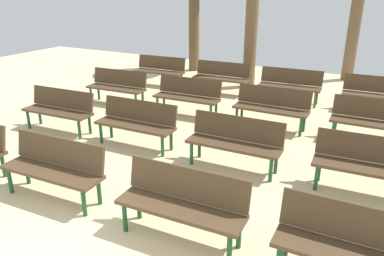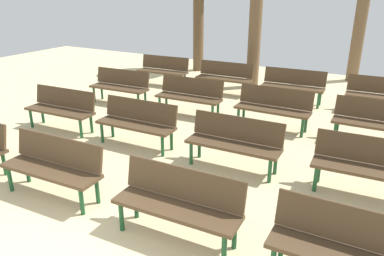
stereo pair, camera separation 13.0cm
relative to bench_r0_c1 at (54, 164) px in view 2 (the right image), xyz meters
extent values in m
cylinder|color=#194C28|center=(-1.23, 0.02, -0.30)|extent=(0.06, 0.06, 0.40)
cube|color=#4C3823|center=(0.00, -0.08, -0.07)|extent=(1.62, 0.52, 0.05)
cube|color=#4C3823|center=(-0.01, 0.12, 0.17)|extent=(1.60, 0.20, 0.40)
cylinder|color=#194C28|center=(-0.69, -0.27, -0.30)|extent=(0.06, 0.06, 0.40)
cylinder|color=#194C28|center=(0.71, -0.20, -0.30)|extent=(0.06, 0.06, 0.40)
cylinder|color=#194C28|center=(-0.70, 0.05, -0.30)|extent=(0.06, 0.06, 0.40)
cylinder|color=#194C28|center=(0.70, 0.12, -0.30)|extent=(0.06, 0.06, 0.40)
cube|color=#4C3823|center=(2.10, -0.03, -0.07)|extent=(1.62, 0.50, 0.05)
cube|color=#4C3823|center=(2.09, 0.17, 0.17)|extent=(1.60, 0.18, 0.40)
cylinder|color=#194C28|center=(1.40, -0.22, -0.30)|extent=(0.06, 0.06, 0.40)
cylinder|color=#194C28|center=(2.80, -0.16, -0.30)|extent=(0.06, 0.06, 0.40)
cylinder|color=#194C28|center=(1.39, 0.10, -0.30)|extent=(0.06, 0.06, 0.40)
cylinder|color=#194C28|center=(2.79, 0.16, -0.30)|extent=(0.06, 0.06, 0.40)
cube|color=#4C3823|center=(4.03, 0.26, 0.17)|extent=(1.60, 0.14, 0.40)
cylinder|color=#194C28|center=(3.34, 0.22, -0.30)|extent=(0.06, 0.06, 0.40)
cube|color=#4C3823|center=(-2.00, 1.92, -0.07)|extent=(1.62, 0.53, 0.05)
cube|color=#4C3823|center=(-2.01, 2.12, 0.17)|extent=(1.60, 0.21, 0.40)
cylinder|color=#194C28|center=(-2.69, 1.73, -0.30)|extent=(0.06, 0.06, 0.40)
cylinder|color=#194C28|center=(-1.29, 1.80, -0.30)|extent=(0.06, 0.06, 0.40)
cylinder|color=#194C28|center=(-2.71, 2.04, -0.30)|extent=(0.06, 0.06, 0.40)
cylinder|color=#194C28|center=(-1.31, 2.12, -0.30)|extent=(0.06, 0.06, 0.40)
cube|color=#4C3823|center=(-0.07, 2.02, -0.07)|extent=(1.61, 0.49, 0.05)
cube|color=#4C3823|center=(-0.07, 2.22, 0.17)|extent=(1.60, 0.17, 0.40)
cylinder|color=#194C28|center=(-0.76, 1.84, -0.30)|extent=(0.06, 0.06, 0.40)
cylinder|color=#194C28|center=(0.64, 1.88, -0.30)|extent=(0.06, 0.06, 0.40)
cylinder|color=#194C28|center=(-0.77, 2.16, -0.30)|extent=(0.06, 0.06, 0.40)
cylinder|color=#194C28|center=(0.63, 2.20, -0.30)|extent=(0.06, 0.06, 0.40)
cube|color=#4C3823|center=(1.94, 2.04, -0.07)|extent=(1.61, 0.48, 0.05)
cube|color=#4C3823|center=(1.94, 2.24, 0.17)|extent=(1.60, 0.17, 0.40)
cylinder|color=#194C28|center=(1.25, 1.86, -0.30)|extent=(0.06, 0.06, 0.40)
cylinder|color=#194C28|center=(2.65, 1.90, -0.30)|extent=(0.06, 0.06, 0.40)
cylinder|color=#194C28|center=(1.24, 2.18, -0.30)|extent=(0.06, 0.06, 0.40)
cylinder|color=#194C28|center=(2.64, 2.22, -0.30)|extent=(0.06, 0.06, 0.40)
cube|color=#4C3823|center=(4.02, 2.17, -0.07)|extent=(1.62, 0.53, 0.05)
cube|color=#4C3823|center=(4.01, 2.37, 0.17)|extent=(1.60, 0.21, 0.40)
cylinder|color=#194C28|center=(3.33, 1.97, -0.30)|extent=(0.06, 0.06, 0.40)
cylinder|color=#194C28|center=(3.31, 2.29, -0.30)|extent=(0.06, 0.06, 0.40)
cube|color=#4C3823|center=(-2.12, 4.02, -0.07)|extent=(1.62, 0.53, 0.05)
cube|color=#4C3823|center=(-2.13, 4.22, 0.17)|extent=(1.60, 0.21, 0.40)
cylinder|color=#194C28|center=(-2.81, 3.82, -0.30)|extent=(0.06, 0.06, 0.40)
cylinder|color=#194C28|center=(-1.42, 3.89, -0.30)|extent=(0.06, 0.06, 0.40)
cylinder|color=#194C28|center=(-2.83, 4.14, -0.30)|extent=(0.06, 0.06, 0.40)
cylinder|color=#194C28|center=(-1.43, 4.21, -0.30)|extent=(0.06, 0.06, 0.40)
cube|color=#4C3823|center=(-0.09, 4.10, -0.07)|extent=(1.62, 0.51, 0.05)
cube|color=#4C3823|center=(-0.10, 4.30, 0.17)|extent=(1.60, 0.19, 0.40)
cylinder|color=#194C28|center=(-0.79, 3.91, -0.30)|extent=(0.06, 0.06, 0.40)
cylinder|color=#194C28|center=(0.61, 3.97, -0.30)|extent=(0.06, 0.06, 0.40)
cylinder|color=#194C28|center=(-0.80, 4.23, -0.30)|extent=(0.06, 0.06, 0.40)
cylinder|color=#194C28|center=(0.60, 4.29, -0.30)|extent=(0.06, 0.06, 0.40)
cube|color=#4C3823|center=(1.92, 4.19, -0.07)|extent=(1.60, 0.45, 0.05)
cube|color=#4C3823|center=(1.92, 4.39, 0.17)|extent=(1.60, 0.13, 0.40)
cylinder|color=#194C28|center=(1.22, 4.03, -0.30)|extent=(0.06, 0.06, 0.40)
cylinder|color=#194C28|center=(2.62, 4.03, -0.30)|extent=(0.06, 0.06, 0.40)
cylinder|color=#194C28|center=(1.22, 4.35, -0.30)|extent=(0.06, 0.06, 0.40)
cylinder|color=#194C28|center=(2.62, 4.35, -0.30)|extent=(0.06, 0.06, 0.40)
cube|color=#4C3823|center=(3.94, 4.27, -0.07)|extent=(1.61, 0.47, 0.05)
cube|color=#4C3823|center=(3.94, 4.47, 0.17)|extent=(1.60, 0.15, 0.40)
cylinder|color=#194C28|center=(3.25, 4.10, -0.30)|extent=(0.06, 0.06, 0.40)
cylinder|color=#194C28|center=(3.24, 4.42, -0.30)|extent=(0.06, 0.06, 0.40)
cube|color=#4C3823|center=(-2.21, 6.19, -0.07)|extent=(1.62, 0.53, 0.05)
cube|color=#4C3823|center=(-2.22, 6.38, 0.17)|extent=(1.60, 0.22, 0.40)
cylinder|color=#194C28|center=(-2.90, 5.98, -0.30)|extent=(0.06, 0.06, 0.40)
cylinder|color=#194C28|center=(-1.50, 6.07, -0.30)|extent=(0.06, 0.06, 0.40)
cylinder|color=#194C28|center=(-2.92, 6.30, -0.30)|extent=(0.06, 0.06, 0.40)
cylinder|color=#194C28|center=(-1.52, 6.39, -0.30)|extent=(0.06, 0.06, 0.40)
cube|color=#4C3823|center=(-0.17, 6.26, -0.07)|extent=(1.62, 0.51, 0.05)
cube|color=#4C3823|center=(-0.18, 6.46, 0.17)|extent=(1.60, 0.19, 0.40)
cylinder|color=#194C28|center=(-0.86, 6.07, -0.30)|extent=(0.06, 0.06, 0.40)
cylinder|color=#194C28|center=(0.54, 6.13, -0.30)|extent=(0.06, 0.06, 0.40)
cylinder|color=#194C28|center=(-0.88, 6.39, -0.30)|extent=(0.06, 0.06, 0.40)
cylinder|color=#194C28|center=(0.52, 6.45, -0.30)|extent=(0.06, 0.06, 0.40)
cube|color=#4C3823|center=(1.79, 6.26, -0.07)|extent=(1.62, 0.53, 0.05)
cube|color=#4C3823|center=(1.78, 6.46, 0.17)|extent=(1.60, 0.21, 0.40)
cylinder|color=#194C28|center=(1.10, 6.06, -0.30)|extent=(0.06, 0.06, 0.40)
cylinder|color=#194C28|center=(2.50, 6.14, -0.30)|extent=(0.06, 0.06, 0.40)
cylinder|color=#194C28|center=(1.09, 6.38, -0.30)|extent=(0.06, 0.06, 0.40)
cylinder|color=#194C28|center=(2.48, 6.46, -0.30)|extent=(0.06, 0.06, 0.40)
cube|color=#4C3823|center=(3.88, 6.40, -0.07)|extent=(1.62, 0.52, 0.05)
cube|color=#4C3823|center=(3.87, 6.60, 0.17)|extent=(1.60, 0.21, 0.40)
cylinder|color=#194C28|center=(3.19, 6.21, -0.30)|extent=(0.06, 0.06, 0.40)
cylinder|color=#194C28|center=(3.18, 6.52, -0.30)|extent=(0.06, 0.06, 0.40)
cylinder|color=brown|center=(-2.30, 8.68, 0.98)|extent=(0.37, 0.37, 2.96)
cylinder|color=brown|center=(2.83, 9.74, 0.94)|extent=(0.37, 0.37, 2.88)
cylinder|color=brown|center=(0.27, 7.39, 0.96)|extent=(0.37, 0.37, 2.93)
camera|label=1|loc=(4.03, -3.34, 2.44)|focal=35.05mm
camera|label=2|loc=(4.14, -3.28, 2.44)|focal=35.05mm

